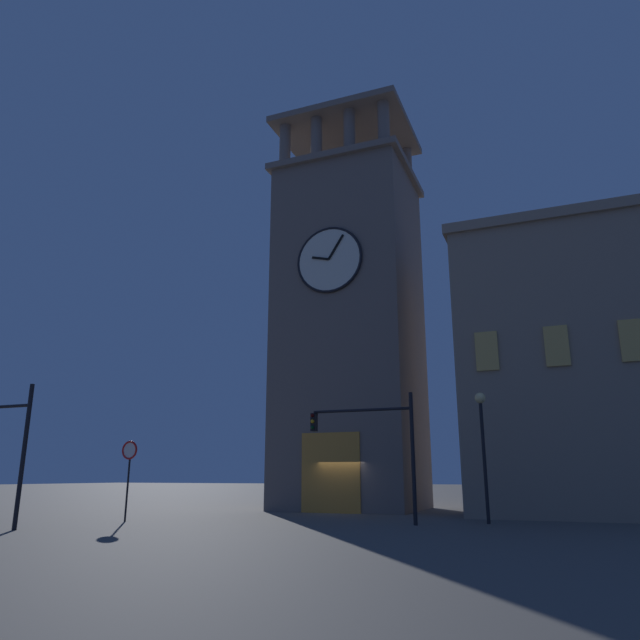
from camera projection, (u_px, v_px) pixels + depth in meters
name	position (u px, v px, depth m)	size (l,w,h in m)	color
ground_plane	(345.00, 513.00, 29.75)	(200.00, 200.00, 0.00)	#56544F
clocktower	(350.00, 325.00, 35.25)	(8.21, 7.41, 26.02)	#75665B
traffic_signal_mid	(375.00, 437.00, 23.71)	(4.39, 0.41, 5.07)	black
street_lamp	(482.00, 431.00, 23.82)	(0.44, 0.44, 5.14)	black
no_horn_sign	(129.00, 457.00, 24.67)	(0.78, 0.14, 3.26)	black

